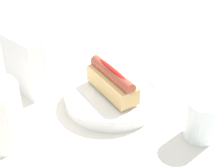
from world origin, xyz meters
name	(u,v)px	position (x,y,z in m)	size (l,w,h in m)	color
ground_plane	(105,104)	(0.00, 0.00, 0.00)	(2.40, 2.40, 0.00)	silver
serving_bowl	(112,96)	(-0.01, -0.02, 0.02)	(0.23, 0.23, 0.03)	white
hotdog_front	(112,81)	(-0.01, -0.02, 0.06)	(0.16, 0.09, 0.06)	#DBB270
water_glass	(201,121)	(-0.22, -0.06, 0.04)	(0.07, 0.07, 0.09)	white
napkin_box	(24,65)	(0.18, 0.09, 0.07)	(0.11, 0.04, 0.15)	white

